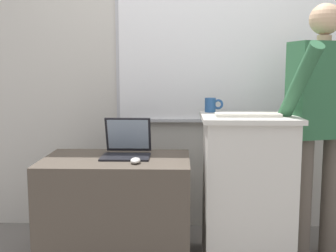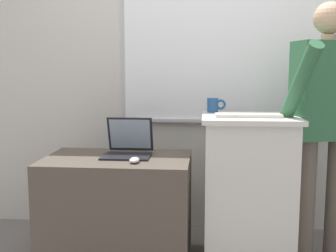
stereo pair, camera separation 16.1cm
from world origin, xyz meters
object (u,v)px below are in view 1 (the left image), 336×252
object	(u,v)px
lectern_podium	(247,189)
wireless_keyboard	(248,115)
computer_mouse_by_laptop	(135,161)
person_presenter	(321,116)
coffee_mug	(211,105)
laptop	(127,144)
side_desk	(117,210)

from	to	relation	value
lectern_podium	wireless_keyboard	world-z (taller)	wireless_keyboard
lectern_podium	computer_mouse_by_laptop	xyz separation A→B (m)	(-0.70, -0.18, 0.22)
person_presenter	coffee_mug	world-z (taller)	person_presenter
person_presenter	computer_mouse_by_laptop	xyz separation A→B (m)	(-1.17, -0.24, -0.25)
laptop	coffee_mug	world-z (taller)	coffee_mug
side_desk	wireless_keyboard	bearing A→B (deg)	-1.97
person_presenter	laptop	xyz separation A→B (m)	(-1.25, -0.01, -0.19)
side_desk	computer_mouse_by_laptop	bearing A→B (deg)	-46.56
laptop	side_desk	bearing A→B (deg)	-123.30
lectern_podium	laptop	bearing A→B (deg)	176.18
coffee_mug	laptop	bearing A→B (deg)	-165.44
laptop	coffee_mug	bearing A→B (deg)	14.56
person_presenter	side_desk	bearing A→B (deg)	168.74
laptop	lectern_podium	bearing A→B (deg)	-3.82
side_desk	person_presenter	distance (m)	1.45
person_presenter	coffee_mug	xyz separation A→B (m)	(-0.69, 0.14, 0.06)
side_desk	computer_mouse_by_laptop	size ratio (longest dim) A/B	9.34
laptop	coffee_mug	xyz separation A→B (m)	(0.56, 0.14, 0.25)
wireless_keyboard	coffee_mug	xyz separation A→B (m)	(-0.21, 0.26, 0.04)
lectern_podium	computer_mouse_by_laptop	size ratio (longest dim) A/B	9.59
person_presenter	laptop	world-z (taller)	person_presenter
side_desk	person_presenter	xyz separation A→B (m)	(1.31, 0.10, 0.61)
side_desk	laptop	xyz separation A→B (m)	(0.06, 0.09, 0.42)
wireless_keyboard	computer_mouse_by_laptop	world-z (taller)	wireless_keyboard
wireless_keyboard	computer_mouse_by_laptop	distance (m)	0.74
lectern_podium	wireless_keyboard	xyz separation A→B (m)	(-0.02, -0.07, 0.49)
lectern_podium	coffee_mug	world-z (taller)	coffee_mug
lectern_podium	side_desk	distance (m)	0.85
wireless_keyboard	coffee_mug	world-z (taller)	coffee_mug
computer_mouse_by_laptop	coffee_mug	xyz separation A→B (m)	(0.48, 0.38, 0.30)
side_desk	computer_mouse_by_laptop	world-z (taller)	computer_mouse_by_laptop
side_desk	coffee_mug	bearing A→B (deg)	20.82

